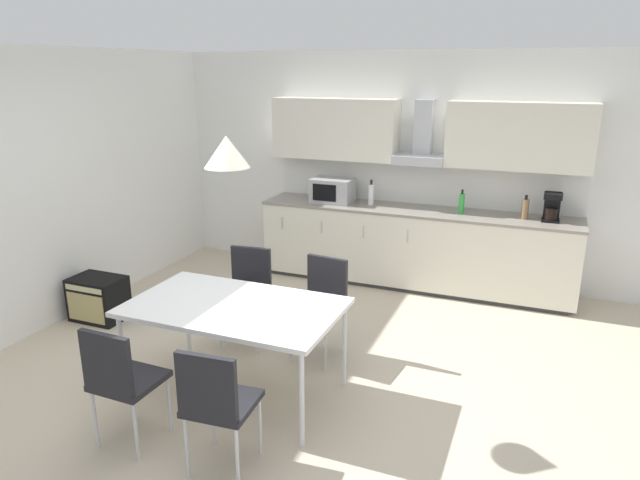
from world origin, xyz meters
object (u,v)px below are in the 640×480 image
bottle_green (462,203)px  chair_far_left (248,286)px  microwave (333,190)px  pendant_lamp (227,152)px  chair_far_right (322,297)px  coffee_maker (552,207)px  chair_near_left (120,375)px  guitar_amp (99,298)px  dining_table (234,310)px  chair_near_right (216,398)px  bottle_brown (525,209)px  bottle_white (371,194)px

bottle_green → chair_far_left: size_ratio=0.30×
microwave → pendant_lamp: (0.28, -2.82, 0.83)m
chair_far_right → coffee_maker: bearing=48.2°
microwave → chair_far_right: size_ratio=0.55×
chair_far_right → chair_near_left: 1.86m
microwave → bottle_green: size_ratio=1.82×
pendant_lamp → guitar_amp: bearing=161.0°
bottle_green → dining_table: bottle_green is taller
coffee_maker → chair_near_right: bearing=-115.7°
bottle_green → chair_far_right: (-0.86, -1.97, -0.49)m
bottle_green → pendant_lamp: 3.20m
bottle_brown → bottle_white: bottle_white is taller
bottle_brown → chair_near_left: bottle_brown is taller
dining_table → guitar_amp: bearing=161.0°
pendant_lamp → dining_table: bearing=-123.7°
bottle_brown → bottle_green: size_ratio=0.97×
microwave → chair_far_right: bearing=-71.7°
coffee_maker → bottle_white: size_ratio=1.01×
chair_far_right → chair_far_left: 0.73m
bottle_white → guitar_amp: bearing=-135.3°
microwave → chair_near_left: (-0.07, -3.67, -0.52)m
bottle_brown → bottle_white: size_ratio=0.87×
bottle_green → pendant_lamp: size_ratio=0.82×
bottle_green → pendant_lamp: (-1.23, -2.82, 0.86)m
microwave → chair_near_left: size_ratio=0.55×
bottle_green → chair_near_left: bearing=-113.3°
dining_table → chair_near_right: (0.36, -0.85, -0.17)m
bottle_white → pendant_lamp: 2.96m
chair_near_left → pendant_lamp: 1.64m
coffee_maker → chair_near_left: (-2.50, -3.70, -0.53)m
bottle_white → guitar_amp: size_ratio=0.57×
pendant_lamp → chair_near_right: bearing=-67.0°
dining_table → pendant_lamp: (0.00, 0.00, 1.18)m
coffee_maker → chair_far_right: 2.72m
microwave → guitar_amp: 2.85m
dining_table → chair_far_right: size_ratio=1.82×
bottle_brown → chair_far_right: size_ratio=0.29×
chair_far_left → guitar_amp: 1.66m
microwave → bottle_white: 0.47m
bottle_green → coffee_maker: bearing=1.4°
coffee_maker → bottle_white: 1.96m
microwave → dining_table: microwave is taller
chair_far_right → pendant_lamp: (-0.37, -0.85, 1.35)m
microwave → dining_table: bearing=-84.3°
microwave → bottle_green: (1.51, 0.00, -0.03)m
bottle_white → pendant_lamp: size_ratio=0.92×
bottle_green → dining_table: (-1.23, -2.82, -0.32)m
chair_near_right → guitar_amp: (-2.35, 1.54, -0.31)m
coffee_maker → bottle_brown: (-0.26, -0.03, -0.04)m
bottle_green → bottle_white: (-1.04, 0.01, 0.01)m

